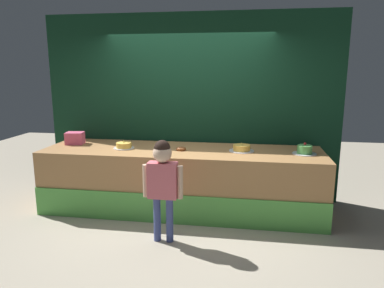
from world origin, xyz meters
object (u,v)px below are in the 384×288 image
Objects in this scene: pink_box at (75,138)px; cake_center at (242,148)px; cake_right at (305,150)px; child_figure at (163,177)px; cake_left at (124,146)px; donut at (181,149)px.

pink_box reaches higher than cake_center.
pink_box is 3.31m from cake_right.
cake_right is at bearing -2.36° from cake_center.
cake_right is at bearing 30.56° from child_figure.
cake_left is at bearing 129.89° from child_figure.
cake_center is (0.86, 1.03, 0.14)m from child_figure.
pink_box reaches higher than donut.
donut is 0.44× the size of cake_right.
cake_left is 0.86× the size of cake_center.
cake_left is 2.48m from cake_right.
pink_box is (-1.62, 1.12, 0.19)m from child_figure.
cake_right is (3.31, -0.13, -0.04)m from pink_box.
child_figure is 4.12× the size of cake_left.
child_figure is at bearing -91.99° from donut.
pink_box is 1.66m from donut.
child_figure is 3.53× the size of cake_center.
donut is at bearing -174.63° from cake_center.
child_figure reaches higher than donut.
cake_center is (1.65, 0.08, 0.00)m from cake_left.
child_figure is at bearing -50.11° from cake_left.
cake_center is (2.48, -0.09, -0.05)m from pink_box.
donut is at bearing -5.95° from pink_box.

